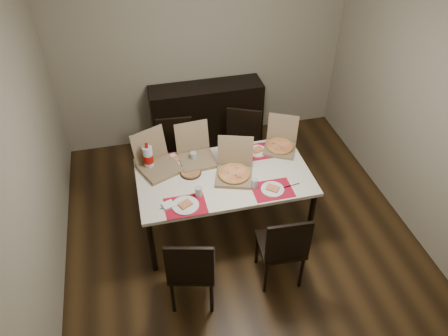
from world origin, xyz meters
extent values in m
cube|color=#3B2712|center=(0.00, 0.00, -0.01)|extent=(3.80, 4.00, 0.02)
cube|color=gray|center=(0.00, 2.01, 1.30)|extent=(3.80, 0.02, 2.60)
cube|color=gray|center=(-1.91, 0.00, 1.30)|extent=(0.02, 4.00, 2.60)
cube|color=gray|center=(1.91, 0.00, 1.30)|extent=(0.02, 4.00, 2.60)
cube|color=black|center=(0.00, 1.78, 0.45)|extent=(1.50, 0.40, 0.90)
cube|color=beige|center=(-0.14, 0.16, 0.73)|extent=(1.80, 1.00, 0.04)
cylinder|color=black|center=(-0.98, -0.28, 0.35)|extent=(0.06, 0.06, 0.71)
cylinder|color=black|center=(0.70, -0.28, 0.35)|extent=(0.06, 0.06, 0.71)
cylinder|color=black|center=(-0.98, 0.60, 0.35)|extent=(0.06, 0.06, 0.71)
cylinder|color=black|center=(0.70, 0.60, 0.35)|extent=(0.06, 0.06, 0.71)
cube|color=black|center=(-0.64, -0.68, 0.45)|extent=(0.51, 0.51, 0.04)
cube|color=black|center=(-0.69, -0.86, 0.70)|extent=(0.42, 0.13, 0.46)
cylinder|color=black|center=(-0.86, -0.81, 0.21)|extent=(0.04, 0.04, 0.43)
cylinder|color=black|center=(-0.51, -0.89, 0.21)|extent=(0.04, 0.04, 0.43)
cylinder|color=black|center=(-0.78, -0.46, 0.21)|extent=(0.04, 0.04, 0.43)
cylinder|color=black|center=(-0.43, -0.54, 0.21)|extent=(0.04, 0.04, 0.43)
cube|color=black|center=(0.23, -0.63, 0.45)|extent=(0.44, 0.44, 0.04)
cube|color=black|center=(0.22, -0.82, 0.70)|extent=(0.42, 0.05, 0.46)
cylinder|color=black|center=(0.04, -0.80, 0.21)|extent=(0.04, 0.04, 0.43)
cylinder|color=black|center=(0.40, -0.82, 0.21)|extent=(0.04, 0.04, 0.43)
cylinder|color=black|center=(0.06, -0.44, 0.21)|extent=(0.04, 0.04, 0.43)
cylinder|color=black|center=(0.42, -0.46, 0.21)|extent=(0.04, 0.04, 0.43)
cube|color=black|center=(-0.55, 0.89, 0.45)|extent=(0.46, 0.46, 0.04)
cube|color=black|center=(-0.53, 1.08, 0.70)|extent=(0.42, 0.07, 0.46)
cylinder|color=black|center=(-0.35, 1.05, 0.21)|extent=(0.04, 0.04, 0.43)
cylinder|color=black|center=(-0.71, 1.08, 0.21)|extent=(0.04, 0.04, 0.43)
cylinder|color=black|center=(-0.38, 0.69, 0.21)|extent=(0.04, 0.04, 0.43)
cylinder|color=black|center=(-0.74, 0.73, 0.21)|extent=(0.04, 0.04, 0.43)
cube|color=black|center=(0.24, 0.90, 0.45)|extent=(0.55, 0.55, 0.04)
cube|color=black|center=(0.32, 1.07, 0.70)|extent=(0.40, 0.20, 0.46)
cylinder|color=black|center=(0.48, 0.99, 0.21)|extent=(0.04, 0.04, 0.43)
cylinder|color=black|center=(0.15, 1.13, 0.21)|extent=(0.04, 0.04, 0.43)
cylinder|color=black|center=(0.34, 0.66, 0.21)|extent=(0.04, 0.04, 0.43)
cylinder|color=black|center=(0.01, 0.80, 0.21)|extent=(0.04, 0.04, 0.43)
cube|color=#B80C24|center=(-0.61, -0.19, 0.75)|extent=(0.40, 0.30, 0.00)
cylinder|color=white|center=(-0.61, -0.19, 0.76)|extent=(0.26, 0.26, 0.01)
cube|color=#E8C874|center=(-0.61, -0.19, 0.78)|extent=(0.15, 0.14, 0.02)
cylinder|color=#A7AAB1|center=(-0.46, -0.08, 0.81)|extent=(0.07, 0.07, 0.11)
cube|color=#B2B2B7|center=(-0.76, -0.17, 0.75)|extent=(0.20, 0.04, 0.00)
cube|color=white|center=(-0.77, -0.15, 0.76)|extent=(0.13, 0.13, 0.02)
cube|color=#B80C24|center=(0.28, -0.17, 0.75)|extent=(0.40, 0.30, 0.00)
cylinder|color=white|center=(0.28, -0.17, 0.76)|extent=(0.23, 0.23, 0.01)
cube|color=#E8C874|center=(0.28, -0.17, 0.78)|extent=(0.15, 0.15, 0.02)
cylinder|color=#A7AAB1|center=(0.11, -0.10, 0.81)|extent=(0.07, 0.07, 0.11)
cube|color=#B2B2B7|center=(0.48, -0.16, 0.75)|extent=(0.20, 0.04, 0.00)
cube|color=#B80C24|center=(-0.57, 0.52, 0.75)|extent=(0.40, 0.30, 0.00)
cylinder|color=white|center=(-0.57, 0.52, 0.76)|extent=(0.26, 0.26, 0.01)
cube|color=#E8C874|center=(-0.57, 0.52, 0.78)|extent=(0.13, 0.11, 0.02)
cylinder|color=#A7AAB1|center=(-0.41, 0.47, 0.81)|extent=(0.07, 0.07, 0.11)
cube|color=#B2B2B7|center=(-0.76, 0.50, 0.75)|extent=(0.20, 0.04, 0.00)
cube|color=white|center=(-0.73, 0.56, 0.76)|extent=(0.13, 0.13, 0.02)
cube|color=#B80C24|center=(0.31, 0.47, 0.75)|extent=(0.40, 0.30, 0.00)
cylinder|color=white|center=(0.31, 0.47, 0.76)|extent=(0.22, 0.22, 0.01)
cube|color=#E8C874|center=(0.31, 0.47, 0.78)|extent=(0.14, 0.13, 0.02)
cylinder|color=#A7AAB1|center=(0.17, 0.42, 0.81)|extent=(0.07, 0.07, 0.11)
cube|color=#B2B2B7|center=(0.46, 0.49, 0.75)|extent=(0.20, 0.04, 0.00)
cube|color=white|center=(-0.09, 0.05, 0.76)|extent=(0.16, 0.16, 0.02)
cube|color=#786245|center=(-0.05, 0.11, 0.77)|extent=(0.46, 0.46, 0.04)
cube|color=#786245|center=(0.01, 0.28, 0.95)|extent=(0.37, 0.19, 0.33)
cylinder|color=#E8C874|center=(-0.05, 0.11, 0.80)|extent=(0.40, 0.40, 0.02)
cube|color=#786245|center=(0.57, 0.45, 0.77)|extent=(0.45, 0.45, 0.03)
cube|color=#786245|center=(0.64, 0.60, 0.94)|extent=(0.33, 0.22, 0.30)
cylinder|color=#E8C874|center=(0.57, 0.45, 0.79)|extent=(0.39, 0.39, 0.02)
cube|color=#786245|center=(-0.78, 0.41, 0.77)|extent=(0.50, 0.50, 0.04)
cube|color=#786245|center=(-0.86, 0.58, 0.96)|extent=(0.38, 0.23, 0.34)
cube|color=#786245|center=(-0.37, 0.46, 0.77)|extent=(0.40, 0.40, 0.04)
cube|color=#786245|center=(-0.39, 0.64, 0.95)|extent=(0.37, 0.11, 0.33)
cylinder|color=black|center=(-0.48, 0.27, 0.76)|extent=(0.22, 0.22, 0.01)
cylinder|color=#B37745|center=(-0.48, 0.27, 0.77)|extent=(0.21, 0.21, 0.02)
imported|color=white|center=(-0.09, 0.31, 0.76)|extent=(0.11, 0.11, 0.03)
cylinder|color=silver|center=(-0.88, 0.47, 0.88)|extent=(0.10, 0.10, 0.27)
cylinder|color=#A30D07|center=(-0.88, 0.47, 0.88)|extent=(0.11, 0.11, 0.09)
cylinder|color=#A30D07|center=(-0.88, 0.47, 1.05)|extent=(0.04, 0.04, 0.05)
camera|label=1|loc=(-0.94, -3.19, 3.72)|focal=35.00mm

